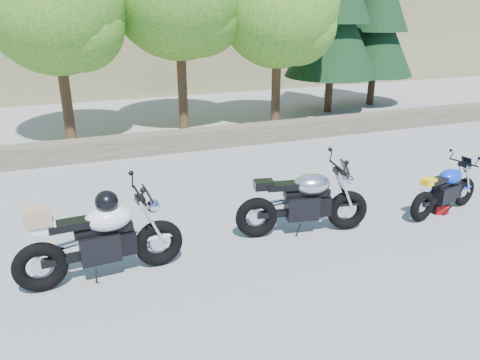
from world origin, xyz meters
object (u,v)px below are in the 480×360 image
Objects in this scene: blue_bike at (445,190)px; backpack at (440,202)px; silver_bike at (304,202)px; white_bike at (100,237)px.

blue_bike is 0.26m from backpack.
blue_bike is (2.81, -0.18, -0.11)m from silver_bike.
backpack is (6.06, 0.11, -0.44)m from white_bike.
blue_bike is at bearing -3.36° from white_bike.
silver_bike is 0.97× the size of white_bike.
backpack is at bearing 125.94° from blue_bike.
blue_bike is (6.11, 0.07, -0.19)m from white_bike.
silver_bike is 3.30m from white_bike.
silver_bike reaches higher than blue_bike.
white_bike is at bearing -165.16° from backpack.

